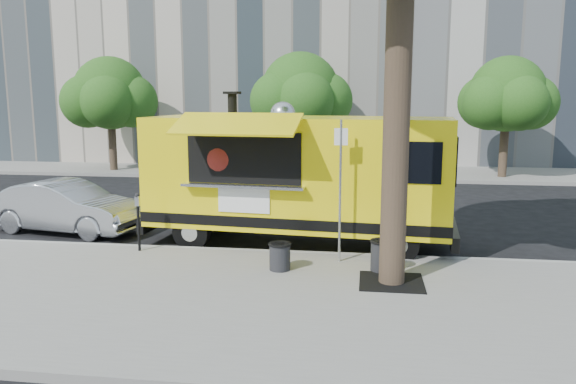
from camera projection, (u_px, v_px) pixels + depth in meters
name	position (u px, v px, depth m)	size (l,w,h in m)	color
ground	(279.00, 246.00, 13.71)	(120.00, 120.00, 0.00)	black
sidewalk	(243.00, 302.00, 9.80)	(60.00, 6.00, 0.15)	gray
curb	(272.00, 254.00, 12.79)	(60.00, 0.14, 0.16)	#999993
far_sidewalk	(323.00, 172.00, 26.88)	(60.00, 5.00, 0.15)	gray
tree_well	(391.00, 282.00, 10.60)	(1.20, 1.20, 0.02)	black
far_tree_a	(110.00, 93.00, 26.47)	(3.42, 3.42, 5.36)	#33261C
far_tree_b	(300.00, 92.00, 25.61)	(3.60, 3.60, 5.50)	#33261C
far_tree_c	(507.00, 94.00, 24.10)	(3.24, 3.24, 5.21)	#33261C
sign_post	(340.00, 182.00, 11.68)	(0.28, 0.06, 3.00)	silver
parking_meter	(138.00, 215.00, 12.64)	(0.11, 0.11, 1.33)	black
food_truck	(297.00, 175.00, 13.53)	(7.67, 3.81, 3.71)	yellow
sedan	(67.00, 207.00, 15.05)	(1.47, 4.21, 1.39)	#ABACB2
trash_bin_left	(383.00, 255.00, 11.24)	(0.52, 0.52, 0.63)	black
trash_bin_right	(280.00, 256.00, 11.32)	(0.46, 0.46, 0.55)	black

